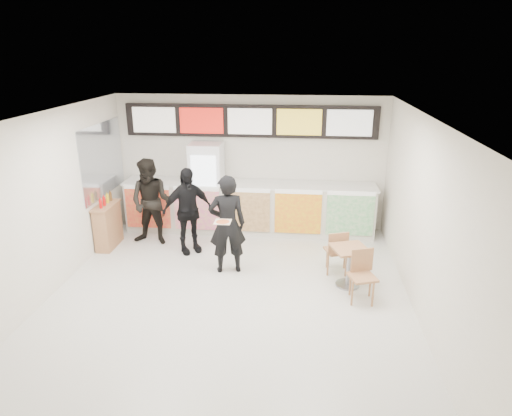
# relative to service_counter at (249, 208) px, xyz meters

# --- Properties ---
(floor) EXTENTS (7.00, 7.00, 0.00)m
(floor) POSITION_rel_service_counter_xyz_m (-0.00, -3.09, -0.57)
(floor) COLOR beige
(floor) RESTS_ON ground
(ceiling) EXTENTS (7.00, 7.00, 0.00)m
(ceiling) POSITION_rel_service_counter_xyz_m (-0.00, -3.09, 2.43)
(ceiling) COLOR white
(ceiling) RESTS_ON wall_back
(wall_back) EXTENTS (6.00, 0.00, 6.00)m
(wall_back) POSITION_rel_service_counter_xyz_m (-0.00, 0.41, 0.93)
(wall_back) COLOR silver
(wall_back) RESTS_ON floor
(wall_left) EXTENTS (0.00, 7.00, 7.00)m
(wall_left) POSITION_rel_service_counter_xyz_m (-3.00, -3.09, 0.93)
(wall_left) COLOR silver
(wall_left) RESTS_ON floor
(wall_right) EXTENTS (0.00, 7.00, 7.00)m
(wall_right) POSITION_rel_service_counter_xyz_m (3.00, -3.09, 0.93)
(wall_right) COLOR silver
(wall_right) RESTS_ON floor
(service_counter) EXTENTS (5.56, 0.77, 1.14)m
(service_counter) POSITION_rel_service_counter_xyz_m (0.00, 0.00, 0.00)
(service_counter) COLOR silver
(service_counter) RESTS_ON floor
(menu_board) EXTENTS (5.50, 0.14, 0.70)m
(menu_board) POSITION_rel_service_counter_xyz_m (0.00, 0.32, 1.88)
(menu_board) COLOR black
(menu_board) RESTS_ON wall_back
(drinks_fridge) EXTENTS (0.70, 0.67, 2.00)m
(drinks_fridge) POSITION_rel_service_counter_xyz_m (-0.93, 0.02, 0.43)
(drinks_fridge) COLOR white
(drinks_fridge) RESTS_ON floor
(mirror_panel) EXTENTS (0.01, 2.00, 1.50)m
(mirror_panel) POSITION_rel_service_counter_xyz_m (-2.99, -0.64, 1.18)
(mirror_panel) COLOR #B2B7BF
(mirror_panel) RESTS_ON wall_left
(customer_main) EXTENTS (0.76, 0.59, 1.85)m
(customer_main) POSITION_rel_service_counter_xyz_m (-0.17, -1.96, 0.35)
(customer_main) COLOR black
(customer_main) RESTS_ON floor
(customer_left) EXTENTS (0.96, 0.79, 1.83)m
(customer_left) POSITION_rel_service_counter_xyz_m (-1.95, -0.84, 0.34)
(customer_left) COLOR black
(customer_left) RESTS_ON floor
(customer_mid) EXTENTS (1.10, 0.94, 1.76)m
(customer_mid) POSITION_rel_service_counter_xyz_m (-1.10, -1.19, 0.31)
(customer_mid) COLOR black
(customer_mid) RESTS_ON floor
(pizza_slice) EXTENTS (0.36, 0.36, 0.02)m
(pizza_slice) POSITION_rel_service_counter_xyz_m (-0.17, -2.41, 0.58)
(pizza_slice) COLOR beige
(pizza_slice) RESTS_ON customer_main
(cafe_table) EXTENTS (0.85, 1.51, 0.86)m
(cafe_table) POSITION_rel_service_counter_xyz_m (2.01, -2.31, -0.07)
(cafe_table) COLOR tan
(cafe_table) RESTS_ON floor
(condiment_ledge) EXTENTS (0.33, 0.82, 1.10)m
(condiment_ledge) POSITION_rel_service_counter_xyz_m (-2.82, -1.11, -0.10)
(condiment_ledge) COLOR tan
(condiment_ledge) RESTS_ON floor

